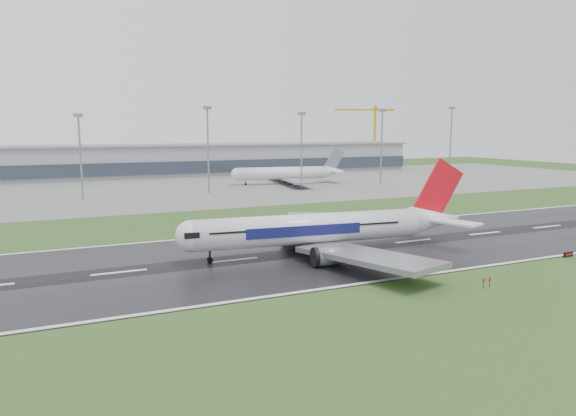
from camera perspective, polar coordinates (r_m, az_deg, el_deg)
name	(u,v)px	position (r m, az deg, el deg)	size (l,w,h in m)	color
ground	(413,241)	(113.68, 13.63, -3.58)	(520.00, 520.00, 0.00)	#2B4B1B
runway	(413,241)	(113.67, 13.63, -3.56)	(400.00, 45.00, 0.10)	black
apron	(232,185)	(224.64, -6.20, 2.58)	(400.00, 130.00, 0.08)	slate
terminal	(197,160)	(281.58, -10.00, 5.24)	(240.00, 36.00, 15.00)	gray
main_airliner	(329,209)	(98.22, 4.57, -0.16)	(57.62, 54.88, 17.01)	silver
parked_airliner	(287,166)	(225.16, -0.12, 4.59)	(51.82, 48.25, 15.19)	silver
tower_crane	(375,136)	(344.94, 9.51, 7.86)	(39.19, 2.14, 39.12)	#DF9C07
runway_sign	(568,255)	(109.86, 28.44, -4.54)	(2.30, 0.26, 1.04)	black
floodmast_1	(81,159)	(188.07, -21.84, 5.05)	(0.64, 0.64, 27.63)	gray
floodmast_2	(208,152)	(194.76, -8.77, 6.14)	(0.64, 0.64, 30.81)	gray
floodmast_3	(301,152)	(208.20, 1.49, 6.17)	(0.64, 0.64, 29.23)	gray
floodmast_4	(381,148)	(227.16, 10.24, 6.47)	(0.64, 0.64, 30.96)	gray
floodmast_5	(450,145)	(250.24, 17.43, 6.58)	(0.64, 0.64, 32.56)	gray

